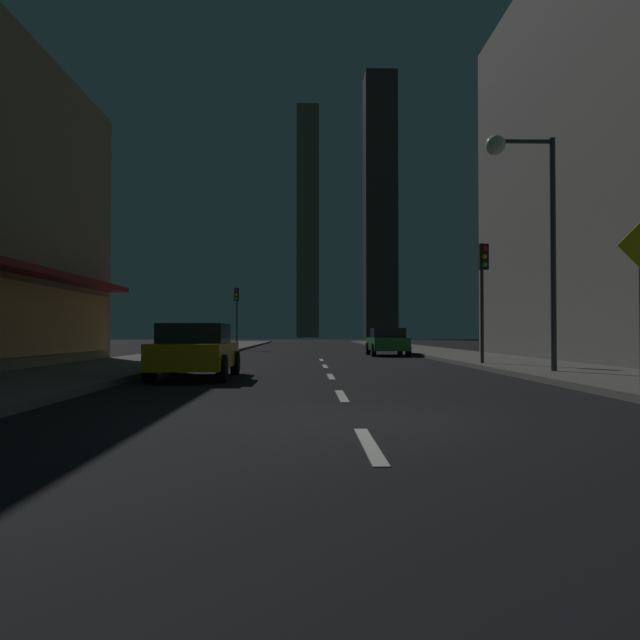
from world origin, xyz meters
The scene contains 12 objects.
ground_plane centered at (0.00, 32.00, -0.05)m, with size 78.00×136.00×0.10m, color black.
sidewalk_right centered at (7.00, 32.00, 0.07)m, with size 4.00×76.00×0.15m, color #605E59.
sidewalk_left centered at (-7.00, 32.00, 0.07)m, with size 4.00×76.00×0.15m, color #605E59.
lane_marking_center centered at (0.00, 8.40, 0.01)m, with size 0.16×23.00×0.01m.
skyscraper_distant_tall centered at (-0.24, 147.91, 28.91)m, with size 5.51×7.23×57.82m, color brown.
skyscraper_distant_mid centered at (13.64, 111.34, 25.57)m, with size 6.09×6.77×51.13m, color #343227.
car_parked_near centered at (-3.60, 7.89, 0.74)m, with size 1.98×4.24×1.45m.
car_parked_far centered at (3.60, 24.06, 0.74)m, with size 1.98×4.24×1.45m.
fire_hydrant_far_left centered at (-5.90, 24.33, 0.45)m, with size 0.42×0.30×0.65m.
traffic_light_near_right centered at (5.50, 12.94, 3.19)m, with size 0.32×0.48×4.20m.
traffic_light_far_left centered at (-5.50, 34.75, 3.19)m, with size 0.32×0.48×4.20m.
street_lamp_right centered at (5.38, 8.49, 5.07)m, with size 1.96×0.56×6.58m.
Camera 1 is at (-0.68, -8.72, 1.21)m, focal length 35.13 mm.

